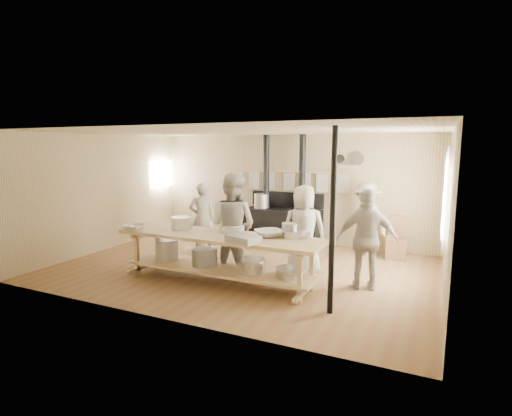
# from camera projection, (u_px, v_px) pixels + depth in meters

# --- Properties ---
(ground) EXTENTS (7.00, 7.00, 0.00)m
(ground) POSITION_uv_depth(u_px,v_px,m) (243.00, 268.00, 7.70)
(ground) COLOR brown
(ground) RESTS_ON ground
(room_shell) EXTENTS (7.00, 7.00, 7.00)m
(room_shell) POSITION_uv_depth(u_px,v_px,m) (243.00, 184.00, 7.45)
(room_shell) COLOR tan
(room_shell) RESTS_ON ground
(window_right) EXTENTS (0.09, 1.50, 1.65)m
(window_right) POSITION_uv_depth(u_px,v_px,m) (447.00, 197.00, 6.56)
(window_right) COLOR beige
(window_right) RESTS_ON ground
(left_opening) EXTENTS (0.00, 0.90, 0.90)m
(left_opening) POSITION_uv_depth(u_px,v_px,m) (161.00, 174.00, 10.68)
(left_opening) COLOR white
(left_opening) RESTS_ON ground
(stove) EXTENTS (1.90, 0.75, 2.60)m
(stove) POSITION_uv_depth(u_px,v_px,m) (283.00, 223.00, 9.52)
(stove) COLOR black
(stove) RESTS_ON ground
(towel_rail) EXTENTS (3.00, 0.04, 0.47)m
(towel_rail) POSITION_uv_depth(u_px,v_px,m) (288.00, 179.00, 9.61)
(towel_rail) COLOR tan
(towel_rail) RESTS_ON ground
(back_wall_shelf) EXTENTS (0.63, 0.14, 0.32)m
(back_wall_shelf) POSITION_uv_depth(u_px,v_px,m) (349.00, 161.00, 8.96)
(back_wall_shelf) COLOR tan
(back_wall_shelf) RESTS_ON ground
(prep_table) EXTENTS (3.60, 0.90, 0.85)m
(prep_table) POSITION_uv_depth(u_px,v_px,m) (219.00, 253.00, 6.81)
(prep_table) COLOR tan
(prep_table) RESTS_ON ground
(support_post) EXTENTS (0.08, 0.08, 2.60)m
(support_post) POSITION_uv_depth(u_px,v_px,m) (332.00, 222.00, 5.44)
(support_post) COLOR black
(support_post) RESTS_ON ground
(cook_far_left) EXTENTS (0.68, 0.63, 1.57)m
(cook_far_left) POSITION_uv_depth(u_px,v_px,m) (203.00, 219.00, 8.60)
(cook_far_left) COLOR #B4AC9F
(cook_far_left) RESTS_ON ground
(cook_left) EXTENTS (0.97, 0.79, 1.87)m
(cook_left) POSITION_uv_depth(u_px,v_px,m) (233.00, 226.00, 7.08)
(cook_left) COLOR #B4AC9F
(cook_left) RESTS_ON ground
(cook_center) EXTENTS (0.95, 0.81, 1.65)m
(cook_center) POSITION_uv_depth(u_px,v_px,m) (304.00, 230.00, 7.25)
(cook_center) COLOR #B4AC9F
(cook_center) RESTS_ON ground
(cook_right) EXTENTS (1.04, 0.62, 1.66)m
(cook_right) POSITION_uv_depth(u_px,v_px,m) (367.00, 240.00, 6.46)
(cook_right) COLOR #B4AC9F
(cook_right) RESTS_ON ground
(cook_by_window) EXTENTS (1.18, 1.00, 1.59)m
(cook_by_window) POSITION_uv_depth(u_px,v_px,m) (366.00, 219.00, 8.51)
(cook_by_window) COLOR #B4AC9F
(cook_by_window) RESTS_ON ground
(chair) EXTENTS (0.43, 0.43, 0.88)m
(chair) POSITION_uv_depth(u_px,v_px,m) (396.00, 246.00, 8.34)
(chair) COLOR brown
(chair) RESTS_ON ground
(bowl_white_a) EXTENTS (0.43, 0.43, 0.10)m
(bowl_white_a) POSITION_uv_depth(u_px,v_px,m) (134.00, 227.00, 7.10)
(bowl_white_a) COLOR silver
(bowl_white_a) RESTS_ON prep_table
(bowl_steel_a) EXTENTS (0.38, 0.38, 0.09)m
(bowl_steel_a) POSITION_uv_depth(u_px,v_px,m) (136.00, 227.00, 7.14)
(bowl_steel_a) COLOR silver
(bowl_steel_a) RESTS_ON prep_table
(bowl_white_b) EXTENTS (0.65, 0.65, 0.11)m
(bowl_white_b) POSITION_uv_depth(u_px,v_px,m) (269.00, 233.00, 6.58)
(bowl_white_b) COLOR silver
(bowl_white_b) RESTS_ON prep_table
(bowl_steel_b) EXTENTS (0.34, 0.34, 0.09)m
(bowl_steel_b) POSITION_uv_depth(u_px,v_px,m) (302.00, 235.00, 6.48)
(bowl_steel_b) COLOR silver
(bowl_steel_b) RESTS_ON prep_table
(roasting_pan) EXTENTS (0.56, 0.45, 0.11)m
(roasting_pan) POSITION_uv_depth(u_px,v_px,m) (243.00, 239.00, 6.20)
(roasting_pan) COLOR #B2B2B7
(roasting_pan) RESTS_ON prep_table
(mixing_bowl_large) EXTENTS (0.42, 0.42, 0.12)m
(mixing_bowl_large) POSITION_uv_depth(u_px,v_px,m) (293.00, 234.00, 6.54)
(mixing_bowl_large) COLOR silver
(mixing_bowl_large) RESTS_ON prep_table
(bucket_galv) EXTENTS (0.26, 0.26, 0.23)m
(bucket_galv) POSITION_uv_depth(u_px,v_px,m) (289.00, 230.00, 6.56)
(bucket_galv) COLOR gray
(bucket_galv) RESTS_ON prep_table
(deep_bowl_enamel) EXTENTS (0.46, 0.46, 0.22)m
(deep_bowl_enamel) POSITION_uv_depth(u_px,v_px,m) (181.00, 223.00, 7.18)
(deep_bowl_enamel) COLOR silver
(deep_bowl_enamel) RESTS_ON prep_table
(pitcher) EXTENTS (0.16, 0.16, 0.20)m
(pitcher) POSITION_uv_depth(u_px,v_px,m) (189.00, 223.00, 7.22)
(pitcher) COLOR silver
(pitcher) RESTS_ON prep_table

